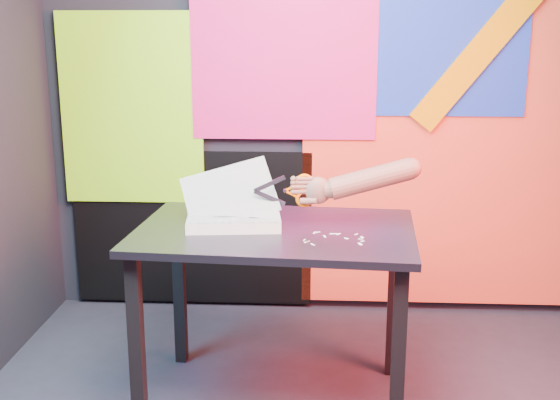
{
  "coord_description": "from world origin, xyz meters",
  "views": [
    {
      "loc": [
        -0.06,
        -2.18,
        1.52
      ],
      "look_at": [
        -0.21,
        0.45,
        0.87
      ],
      "focal_mm": 45.0,
      "sensor_mm": 36.0,
      "label": 1
    }
  ],
  "objects": [
    {
      "name": "paper_clippings",
      "position": [
        -0.0,
        0.35,
        0.75
      ],
      "size": [
        0.23,
        0.18,
        0.0
      ],
      "color": "white",
      "rests_on": "work_table"
    },
    {
      "name": "hand_forearm",
      "position": [
        0.11,
        0.54,
        0.93
      ],
      "size": [
        0.5,
        0.12,
        0.18
      ],
      "rotation": [
        0.0,
        0.0,
        0.09
      ],
      "color": "brown",
      "rests_on": "work_table"
    },
    {
      "name": "backdrop",
      "position": [
        0.06,
        1.46,
        0.96
      ],
      "size": [
        2.88,
        0.05,
        2.08
      ],
      "color": "#F53C26",
      "rests_on": "ground"
    },
    {
      "name": "scissors",
      "position": [
        -0.14,
        0.52,
        0.89
      ],
      "size": [
        0.24,
        0.03,
        0.14
      ],
      "rotation": [
        0.0,
        0.0,
        0.09
      ],
      "color": "#A1A3B4",
      "rests_on": "printout_stack"
    },
    {
      "name": "room",
      "position": [
        0.0,
        0.0,
        1.35
      ],
      "size": [
        3.01,
        3.01,
        2.71
      ],
      "color": "#23232B",
      "rests_on": "ground"
    },
    {
      "name": "work_table",
      "position": [
        -0.23,
        0.47,
        0.65
      ],
      "size": [
        1.14,
        0.8,
        0.75
      ],
      "rotation": [
        0.0,
        0.0,
        -0.07
      ],
      "color": "black",
      "rests_on": "ground"
    },
    {
      "name": "printout_stack",
      "position": [
        -0.4,
        0.5,
        0.78
      ],
      "size": [
        0.43,
        0.31,
        0.28
      ],
      "rotation": [
        0.0,
        0.0,
        0.1
      ],
      "color": "beige",
      "rests_on": "work_table"
    }
  ]
}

